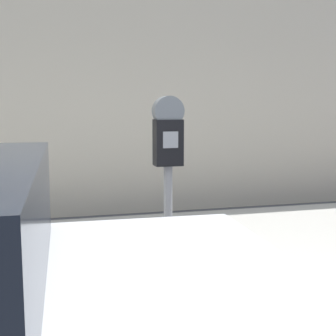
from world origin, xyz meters
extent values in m
cube|color=#ADAAA3|center=(0.00, 2.20, 0.07)|extent=(24.00, 2.80, 0.14)
cylinder|color=gray|center=(0.16, 1.04, 0.62)|extent=(0.06, 0.06, 0.97)
cube|color=black|center=(0.16, 1.04, 1.27)|extent=(0.20, 0.13, 0.33)
cube|color=gray|center=(0.16, 0.97, 1.30)|extent=(0.11, 0.01, 0.12)
cylinder|color=slate|center=(0.16, 1.04, 1.50)|extent=(0.21, 0.11, 0.21)
cylinder|color=black|center=(-0.47, 0.33, 0.33)|extent=(0.66, 0.24, 0.65)
camera|label=1|loc=(-0.69, -2.17, 1.54)|focal=50.00mm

